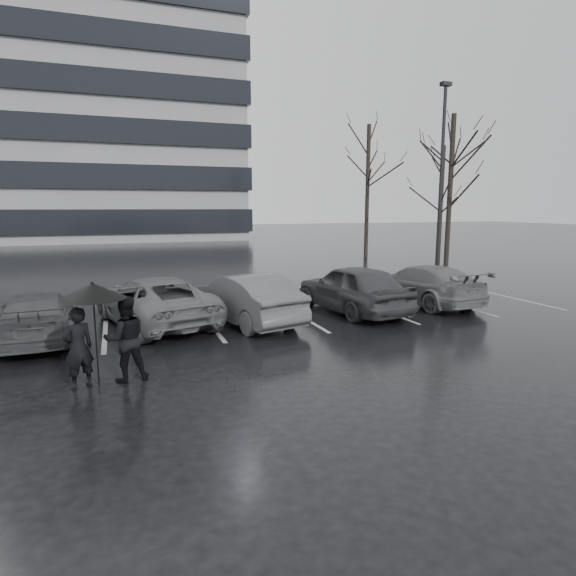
# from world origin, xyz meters

# --- Properties ---
(ground) EXTENTS (160.00, 160.00, 0.00)m
(ground) POSITION_xyz_m (0.00, 0.00, 0.00)
(ground) COLOR black
(ground) RESTS_ON ground
(car_main) EXTENTS (2.38, 4.72, 1.54)m
(car_main) POSITION_xyz_m (2.36, 2.14, 0.77)
(car_main) COLOR black
(car_main) RESTS_ON ground
(car_west_a) EXTENTS (2.59, 4.59, 1.43)m
(car_west_a) POSITION_xyz_m (-1.20, 1.89, 0.72)
(car_west_a) COLOR #313134
(car_west_a) RESTS_ON ground
(car_west_b) EXTENTS (3.54, 5.38, 1.38)m
(car_west_b) POSITION_xyz_m (-3.66, 2.55, 0.69)
(car_west_b) COLOR #464648
(car_west_b) RESTS_ON ground
(car_west_c) EXTENTS (1.89, 4.25, 1.21)m
(car_west_c) POSITION_xyz_m (-6.51, 1.82, 0.61)
(car_west_c) COLOR black
(car_west_c) RESTS_ON ground
(car_east) EXTENTS (2.50, 4.88, 1.36)m
(car_east) POSITION_xyz_m (5.18, 2.49, 0.68)
(car_east) COLOR #464648
(car_east) RESTS_ON ground
(pedestrian_left) EXTENTS (0.66, 0.57, 1.52)m
(pedestrian_left) POSITION_xyz_m (-5.35, -2.01, 0.76)
(pedestrian_left) COLOR black
(pedestrian_left) RESTS_ON ground
(pedestrian_right) EXTENTS (0.88, 0.73, 1.64)m
(pedestrian_right) POSITION_xyz_m (-4.53, -1.88, 0.82)
(pedestrian_right) COLOR black
(pedestrian_right) RESTS_ON ground
(umbrella) EXTENTS (1.16, 1.16, 1.96)m
(umbrella) POSITION_xyz_m (-5.04, -1.98, 1.79)
(umbrella) COLOR black
(umbrella) RESTS_ON ground
(lamp_post) EXTENTS (0.48, 0.48, 8.82)m
(lamp_post) POSITION_xyz_m (9.73, 7.78, 4.04)
(lamp_post) COLOR gray
(lamp_post) RESTS_ON ground
(stall_stripes) EXTENTS (19.72, 5.00, 0.00)m
(stall_stripes) POSITION_xyz_m (-0.80, 2.50, 0.00)
(stall_stripes) COLOR #9A9A9C
(stall_stripes) RESTS_ON ground
(tree_east) EXTENTS (0.26, 0.26, 8.00)m
(tree_east) POSITION_xyz_m (12.00, 10.00, 4.00)
(tree_east) COLOR black
(tree_east) RESTS_ON ground
(tree_ne) EXTENTS (0.26, 0.26, 7.00)m
(tree_ne) POSITION_xyz_m (14.50, 14.00, 3.50)
(tree_ne) COLOR black
(tree_ne) RESTS_ON ground
(tree_north) EXTENTS (0.26, 0.26, 8.50)m
(tree_north) POSITION_xyz_m (11.00, 17.00, 4.25)
(tree_north) COLOR black
(tree_north) RESTS_ON ground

